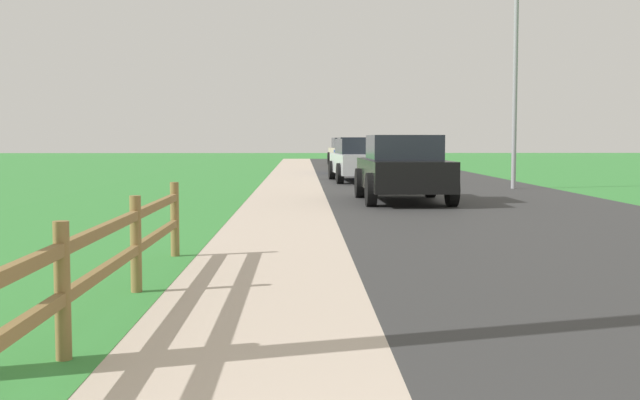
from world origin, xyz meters
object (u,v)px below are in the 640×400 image
(parked_car_blue, at_px, (357,155))
(street_lamp, at_px, (519,55))
(parked_car_beige, at_px, (347,151))
(parked_car_silver, at_px, (362,159))
(parked_suv_black, at_px, (403,168))

(parked_car_blue, distance_m, street_lamp, 12.54)
(parked_car_beige, bearing_deg, parked_car_silver, -91.47)
(parked_car_silver, xyz_separation_m, parked_car_beige, (0.46, 17.79, 0.01))
(parked_suv_black, xyz_separation_m, parked_car_beige, (0.18, 27.19, -0.01))
(street_lamp, bearing_deg, parked_car_beige, 100.02)
(parked_car_blue, relative_size, street_lamp, 0.66)
(parked_suv_black, xyz_separation_m, parked_car_silver, (-0.27, 9.40, -0.02))
(parked_suv_black, relative_size, parked_car_silver, 0.90)
(parked_car_blue, bearing_deg, parked_suv_black, -90.15)
(parked_car_silver, relative_size, parked_car_blue, 1.11)
(parked_suv_black, bearing_deg, parked_car_silver, 91.66)
(parked_car_silver, height_order, street_lamp, street_lamp)
(parked_suv_black, distance_m, parked_car_beige, 27.19)
(parked_car_blue, distance_m, parked_car_beige, 10.75)
(street_lamp, bearing_deg, parked_car_silver, 134.95)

